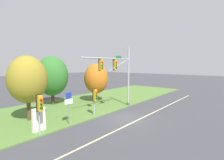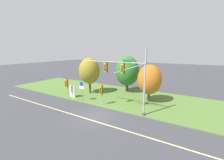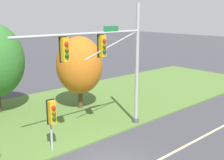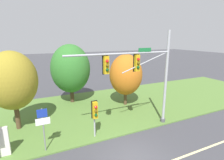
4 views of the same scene
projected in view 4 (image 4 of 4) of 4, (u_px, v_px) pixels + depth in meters
The scene contains 8 objects.
ground_plane at pixel (133, 158), 10.84m from camera, with size 160.00×160.00×0.00m, color #3D3D42.
grass_verge at pixel (91, 109), 18.11m from camera, with size 48.00×11.50×0.10m, color #517533.
traffic_signal_mast at pixel (144, 71), 13.34m from camera, with size 8.43×0.49×7.79m.
pedestrian_signal_near_kerb at pixel (95, 112), 12.45m from camera, with size 0.46×0.55×2.85m.
route_sign_post at pixel (43, 124), 10.98m from camera, with size 0.87×0.08×2.96m.
tree_nearest_road at pixel (13, 81), 13.30m from camera, with size 3.64×3.64×6.28m.
tree_left_of_mast at pixel (71, 69), 19.22m from camera, with size 4.27×4.27×6.54m.
tree_behind_signpost at pixel (126, 75), 18.56m from camera, with size 3.49×3.49×5.54m.
Camera 4 is at (-5.13, -7.96, 7.30)m, focal length 28.00 mm.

